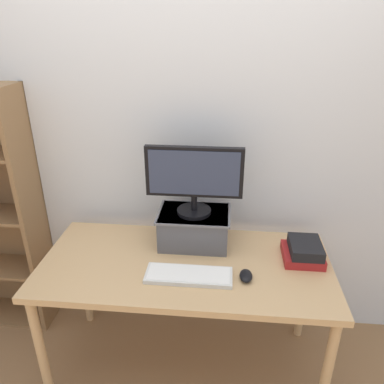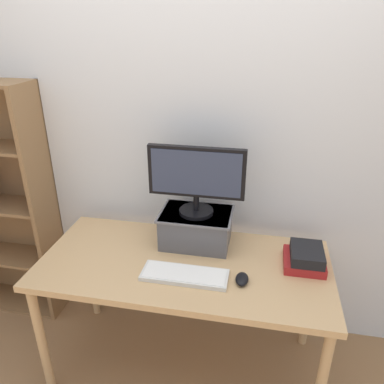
{
  "view_description": "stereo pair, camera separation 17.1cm",
  "coord_description": "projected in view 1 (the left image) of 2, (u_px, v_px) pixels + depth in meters",
  "views": [
    {
      "loc": [
        0.19,
        -1.64,
        1.93
      ],
      "look_at": [
        0.03,
        0.08,
        1.13
      ],
      "focal_mm": 35.0,
      "sensor_mm": 36.0,
      "label": 1
    },
    {
      "loc": [
        0.36,
        -1.62,
        1.93
      ],
      "look_at": [
        0.03,
        0.08,
        1.13
      ],
      "focal_mm": 35.0,
      "sensor_mm": 36.0,
      "label": 2
    }
  ],
  "objects": [
    {
      "name": "book_stack",
      "position": [
        304.0,
        251.0,
        2.0
      ],
      "size": [
        0.21,
        0.22,
        0.11
      ],
      "color": "maroon",
      "rests_on": "desk"
    },
    {
      "name": "desk",
      "position": [
        186.0,
        274.0,
        2.02
      ],
      "size": [
        1.54,
        0.72,
        0.75
      ],
      "color": "tan",
      "rests_on": "ground_plane"
    },
    {
      "name": "back_wall",
      "position": [
        194.0,
        137.0,
        2.21
      ],
      "size": [
        7.0,
        0.08,
        2.6
      ],
      "color": "silver",
      "rests_on": "ground_plane"
    },
    {
      "name": "computer_monitor",
      "position": [
        194.0,
        177.0,
        2.0
      ],
      "size": [
        0.52,
        0.19,
        0.38
      ],
      "color": "black",
      "rests_on": "riser_box"
    },
    {
      "name": "riser_box",
      "position": [
        194.0,
        227.0,
        2.13
      ],
      "size": [
        0.4,
        0.29,
        0.19
      ],
      "color": "#515156",
      "rests_on": "desk"
    },
    {
      "name": "ground_plane",
      "position": [
        186.0,
        363.0,
        2.31
      ],
      "size": [
        12.0,
        12.0,
        0.0
      ],
      "primitive_type": "plane",
      "color": "olive"
    },
    {
      "name": "keyboard",
      "position": [
        189.0,
        275.0,
        1.87
      ],
      "size": [
        0.44,
        0.16,
        0.02
      ],
      "color": "silver",
      "rests_on": "desk"
    },
    {
      "name": "computer_mouse",
      "position": [
        246.0,
        276.0,
        1.86
      ],
      "size": [
        0.06,
        0.1,
        0.04
      ],
      "color": "black",
      "rests_on": "desk"
    }
  ]
}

